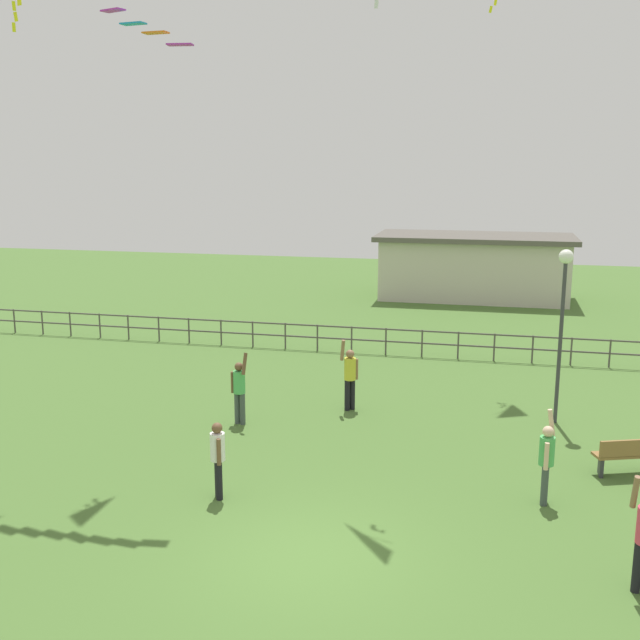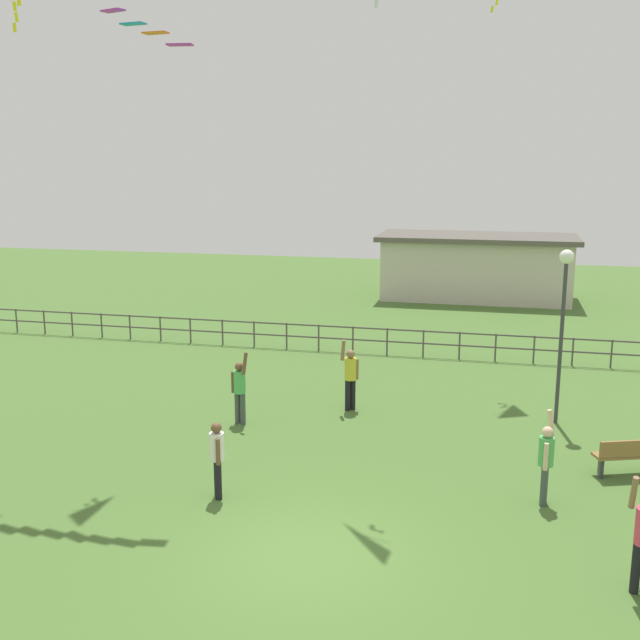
% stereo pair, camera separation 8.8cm
% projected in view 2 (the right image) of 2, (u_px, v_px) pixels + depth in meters
% --- Properties ---
extents(ground_plane, '(80.00, 80.00, 0.00)m').
position_uv_depth(ground_plane, '(307.00, 557.00, 12.84)').
color(ground_plane, '#476B2D').
extents(lamppost, '(0.36, 0.36, 4.52)m').
position_uv_depth(lamppost, '(564.00, 299.00, 18.76)').
color(lamppost, '#38383D').
rests_on(lamppost, ground_plane).
extents(park_bench, '(1.55, 0.91, 0.85)m').
position_uv_depth(park_bench, '(630.00, 455.00, 16.08)').
color(park_bench, olive).
rests_on(park_bench, ground_plane).
extents(person_0, '(0.48, 0.40, 1.99)m').
position_uv_depth(person_0, '(350.00, 375.00, 20.26)').
color(person_0, black).
rests_on(person_0, ground_plane).
extents(person_1, '(0.31, 0.49, 1.90)m').
position_uv_depth(person_1, '(546.00, 459.00, 14.64)').
color(person_1, '#3F4C47').
rests_on(person_1, ground_plane).
extents(person_2, '(0.30, 0.44, 1.60)m').
position_uv_depth(person_2, '(217.00, 455.00, 14.93)').
color(person_2, black).
rests_on(person_2, ground_plane).
extents(person_3, '(0.50, 0.37, 1.93)m').
position_uv_depth(person_3, '(240.00, 388.00, 19.19)').
color(person_3, '#3F4C47').
rests_on(person_3, ground_plane).
extents(waterfront_railing, '(36.01, 0.06, 0.95)m').
position_uv_depth(waterfront_railing, '(401.00, 338.00, 26.08)').
color(waterfront_railing, '#4C4742').
rests_on(waterfront_railing, ground_plane).
extents(pavilion_building, '(9.52, 4.58, 3.14)m').
position_uv_depth(pavilion_building, '(476.00, 266.00, 36.80)').
color(pavilion_building, beige).
rests_on(pavilion_building, ground_plane).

